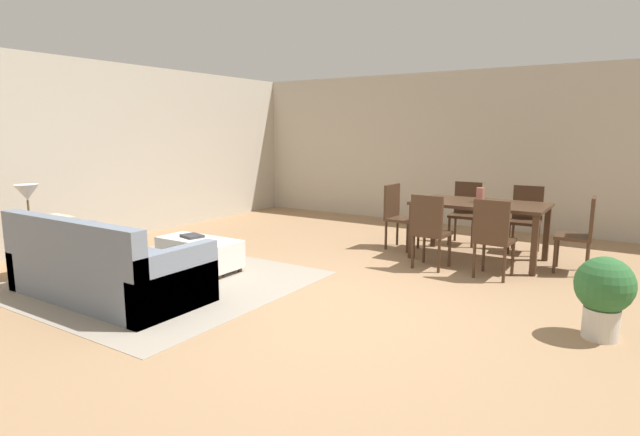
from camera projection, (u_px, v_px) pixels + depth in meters
The scene contains 18 objects.
ground_plane at pixel (324, 309), 4.84m from camera, with size 10.80×10.80×0.00m, color #9E7A56.
wall_back at pixel (479, 150), 8.74m from camera, with size 9.00×0.12×2.70m, color #BCB2A0.
wall_left at pixel (84, 153), 7.42m from camera, with size 0.12×11.00×2.70m, color #BCB2A0.
area_rug at pixel (159, 281), 5.71m from camera, with size 3.00×2.80×0.01m, color gray.
couch at pixel (104, 270), 5.13m from camera, with size 2.11×0.98×0.86m.
ottoman_table at pixel (200, 252), 6.16m from camera, with size 1.07×0.46×0.39m.
side_table at pixel (32, 240), 5.83m from camera, with size 0.40×0.40×0.55m.
table_lamp at pixel (27, 194), 5.74m from camera, with size 0.26×0.26×0.52m.
dining_table at pixel (480, 209), 6.58m from camera, with size 1.64×0.95×0.76m.
dining_chair_near_left at pixel (429, 227), 6.14m from camera, with size 0.42×0.42×0.92m.
dining_chair_near_right at pixel (493, 234), 5.73m from camera, with size 0.42×0.42×0.92m.
dining_chair_far_left at pixel (466, 209), 7.56m from camera, with size 0.42×0.42×0.92m.
dining_chair_far_right at pixel (526, 215), 7.05m from camera, with size 0.42×0.42×0.92m.
dining_chair_head_east at pixel (582, 230), 5.97m from camera, with size 0.42×0.42×0.92m.
dining_chair_head_west at pixel (398, 213), 7.24m from camera, with size 0.43×0.43×0.92m.
vase_centerpiece at pixel (480, 195), 6.55m from camera, with size 0.10×0.10×0.19m, color #B26659.
book_on_ottoman at pixel (192, 236), 6.21m from camera, with size 0.26×0.20×0.03m, color #333338.
potted_plant at pixel (604, 292), 4.08m from camera, with size 0.46×0.46×0.68m.
Camera 1 is at (2.47, -3.90, 1.68)m, focal length 28.42 mm.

